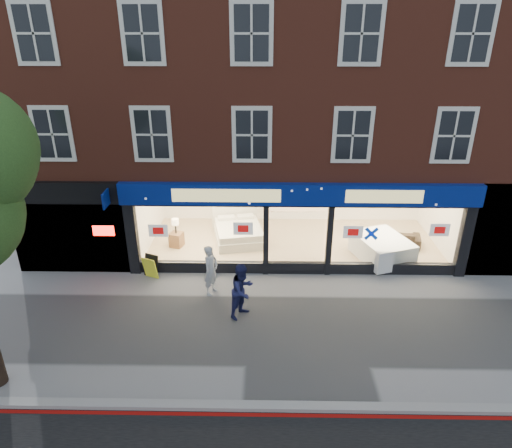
{
  "coord_description": "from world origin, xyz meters",
  "views": [
    {
      "loc": [
        -1.14,
        -10.5,
        8.03
      ],
      "look_at": [
        -1.37,
        2.5,
        2.09
      ],
      "focal_mm": 32.0,
      "sensor_mm": 36.0,
      "label": 1
    }
  ],
  "objects_px": {
    "display_bed": "(238,231)",
    "pedestrian_grey": "(211,270)",
    "mattress_stack": "(382,248)",
    "a_board": "(151,267)",
    "pedestrian_blue": "(243,290)",
    "sofa": "(391,237)"
  },
  "relations": [
    {
      "from": "a_board",
      "to": "pedestrian_grey",
      "type": "distance_m",
      "value": 2.36
    },
    {
      "from": "display_bed",
      "to": "a_board",
      "type": "distance_m",
      "value": 3.91
    },
    {
      "from": "display_bed",
      "to": "pedestrian_grey",
      "type": "height_order",
      "value": "pedestrian_grey"
    },
    {
      "from": "display_bed",
      "to": "pedestrian_blue",
      "type": "xyz_separation_m",
      "value": [
        0.39,
        -4.82,
        0.4
      ]
    },
    {
      "from": "sofa",
      "to": "pedestrian_blue",
      "type": "relative_size",
      "value": 1.26
    },
    {
      "from": "display_bed",
      "to": "mattress_stack",
      "type": "xyz_separation_m",
      "value": [
        5.22,
        -1.44,
        0.05
      ]
    },
    {
      "from": "pedestrian_blue",
      "to": "mattress_stack",
      "type": "bearing_deg",
      "value": -17.22
    },
    {
      "from": "a_board",
      "to": "pedestrian_grey",
      "type": "bearing_deg",
      "value": 0.06
    },
    {
      "from": "a_board",
      "to": "sofa",
      "type": "bearing_deg",
      "value": 38.56
    },
    {
      "from": "mattress_stack",
      "to": "display_bed",
      "type": "bearing_deg",
      "value": 164.56
    },
    {
      "from": "sofa",
      "to": "display_bed",
      "type": "bearing_deg",
      "value": 8.53
    },
    {
      "from": "display_bed",
      "to": "pedestrian_grey",
      "type": "bearing_deg",
      "value": -111.07
    },
    {
      "from": "a_board",
      "to": "pedestrian_blue",
      "type": "bearing_deg",
      "value": -10.21
    },
    {
      "from": "display_bed",
      "to": "pedestrian_blue",
      "type": "relative_size",
      "value": 1.45
    },
    {
      "from": "sofa",
      "to": "a_board",
      "type": "height_order",
      "value": "a_board"
    },
    {
      "from": "display_bed",
      "to": "a_board",
      "type": "xyz_separation_m",
      "value": [
        -2.78,
        -2.74,
        -0.05
      ]
    },
    {
      "from": "mattress_stack",
      "to": "pedestrian_grey",
      "type": "height_order",
      "value": "pedestrian_grey"
    },
    {
      "from": "display_bed",
      "to": "mattress_stack",
      "type": "distance_m",
      "value": 5.41
    },
    {
      "from": "display_bed",
      "to": "a_board",
      "type": "height_order",
      "value": "display_bed"
    },
    {
      "from": "display_bed",
      "to": "a_board",
      "type": "relative_size",
      "value": 3.09
    },
    {
      "from": "sofa",
      "to": "pedestrian_blue",
      "type": "bearing_deg",
      "value": 51.52
    },
    {
      "from": "sofa",
      "to": "pedestrian_blue",
      "type": "height_order",
      "value": "pedestrian_blue"
    }
  ]
}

